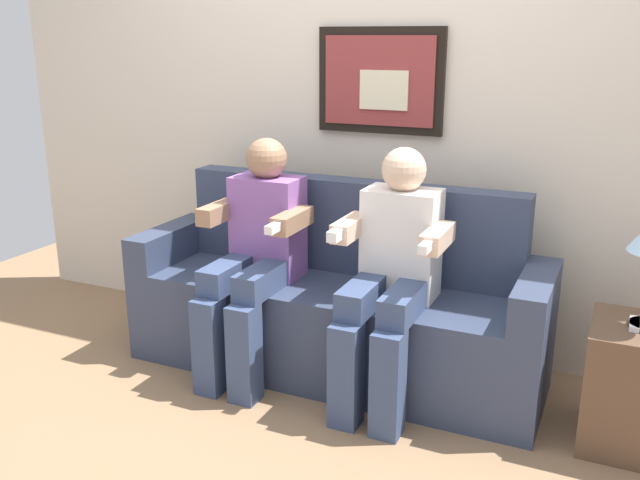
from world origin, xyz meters
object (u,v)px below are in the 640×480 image
side_table_right (639,387)px  spare_remote_on_table (634,324)px  couch (335,308)px  person_on_left (256,251)px  person_on_right (392,270)px

side_table_right → spare_remote_on_table: spare_remote_on_table is taller
couch → person_on_left: 0.47m
side_table_right → couch: bearing=175.4°
couch → side_table_right: 1.34m
person_on_left → side_table_right: (1.66, 0.06, -0.36)m
couch → person_on_right: size_ratio=1.77×
person_on_right → spare_remote_on_table: (0.95, 0.05, -0.10)m
person_on_left → spare_remote_on_table: size_ratio=8.54×
couch → spare_remote_on_table: (1.28, -0.11, 0.20)m
couch → side_table_right: couch is taller
person_on_left → spare_remote_on_table: 1.61m
person_on_right → side_table_right: (1.00, 0.06, -0.36)m
side_table_right → spare_remote_on_table: bearing=-171.8°
couch → person_on_right: 0.47m
person_on_right → spare_remote_on_table: 0.96m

